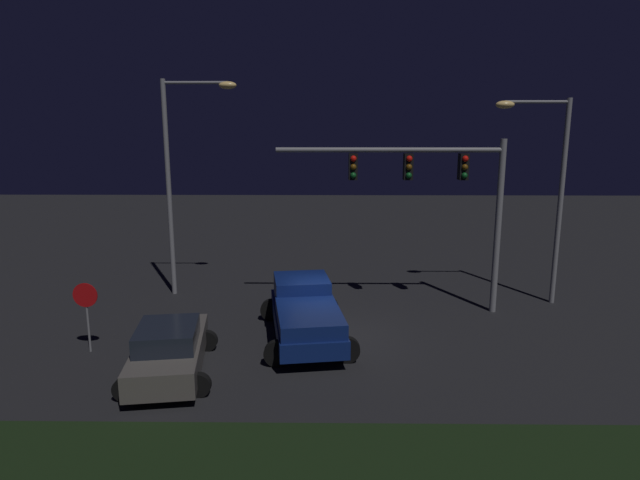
{
  "coord_description": "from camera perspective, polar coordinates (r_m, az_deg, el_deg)",
  "views": [
    {
      "loc": [
        -0.03,
        -16.8,
        6.79
      ],
      "look_at": [
        -0.27,
        1.67,
        2.99
      ],
      "focal_mm": 29.93,
      "sensor_mm": 36.0,
      "label": 1
    }
  ],
  "objects": [
    {
      "name": "ground_plane",
      "position": [
        18.12,
        0.79,
        -10.37
      ],
      "size": [
        80.0,
        80.0,
        0.0
      ],
      "primitive_type": "plane",
      "color": "black"
    },
    {
      "name": "pickup_truck",
      "position": [
        17.78,
        -1.65,
        -7.37
      ],
      "size": [
        3.4,
        5.63,
        1.8
      ],
      "rotation": [
        0.0,
        0.0,
        1.72
      ],
      "color": "navy",
      "rests_on": "ground_plane"
    },
    {
      "name": "car_sedan",
      "position": [
        15.9,
        -15.81,
        -11.19
      ],
      "size": [
        2.89,
        4.61,
        1.51
      ],
      "rotation": [
        0.0,
        0.0,
        1.72
      ],
      "color": "#514C47",
      "rests_on": "ground_plane"
    },
    {
      "name": "traffic_signal_gantry",
      "position": [
        19.98,
        12.08,
        5.95
      ],
      "size": [
        8.32,
        0.56,
        6.5
      ],
      "color": "slate",
      "rests_on": "ground_plane"
    },
    {
      "name": "street_lamp_left",
      "position": [
        22.47,
        -14.56,
        8.0
      ],
      "size": [
        3.0,
        0.44,
        8.78
      ],
      "color": "slate",
      "rests_on": "ground_plane"
    },
    {
      "name": "street_lamp_right",
      "position": [
        22.37,
        23.14,
        6.29
      ],
      "size": [
        2.85,
        0.44,
        7.99
      ],
      "color": "slate",
      "rests_on": "ground_plane"
    },
    {
      "name": "stop_sign",
      "position": [
        17.98,
        -23.73,
        -6.28
      ],
      "size": [
        0.76,
        0.08,
        2.23
      ],
      "color": "slate",
      "rests_on": "ground_plane"
    }
  ]
}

